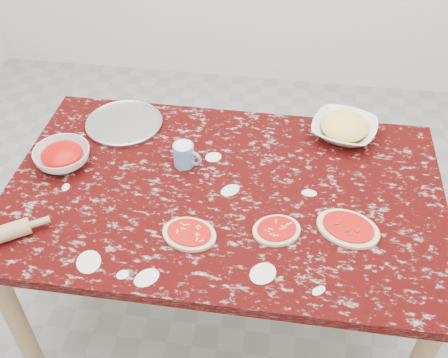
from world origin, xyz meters
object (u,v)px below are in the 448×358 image
Objects in this scene: sauce_bowl at (63,157)px; cheese_bowl at (344,130)px; worktable at (224,205)px; flour_mug at (184,155)px; pizza_tray at (124,124)px.

cheese_bowl is (1.07, 0.34, -0.00)m from sauce_bowl.
worktable is 7.50× the size of sauce_bowl.
worktable is 13.82× the size of flour_mug.
sauce_bowl is at bearing -172.08° from flour_mug.
sauce_bowl is 0.83× the size of cheese_bowl.
cheese_bowl is at bearing 41.55° from worktable.
cheese_bowl is (0.44, 0.39, 0.11)m from worktable.
sauce_bowl is 0.47m from flour_mug.
flour_mug is (-0.17, 0.12, 0.13)m from worktable.
flour_mug is (0.30, -0.21, 0.04)m from pizza_tray.
flour_mug is at bearing -155.86° from cheese_bowl.
worktable is at bearing -34.62° from pizza_tray.
pizza_tray is 2.72× the size of flour_mug.
pizza_tray is at bearing 145.38° from worktable.
sauce_bowl is at bearing 175.39° from worktable.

